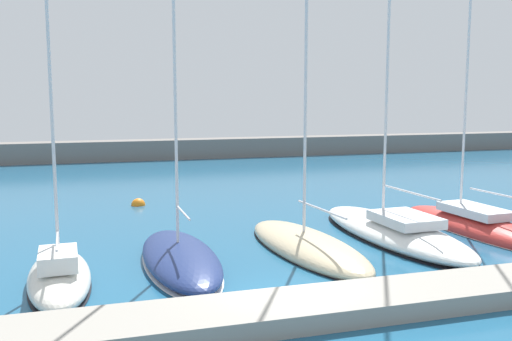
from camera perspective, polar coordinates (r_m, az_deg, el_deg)
name	(u,v)px	position (r m, az deg, el deg)	size (l,w,h in m)	color
ground_plane	(284,301)	(17.53, 2.89, -13.04)	(120.00, 120.00, 0.00)	#1E567A
dock_pier	(302,309)	(16.18, 4.66, -13.80)	(30.08, 2.33, 0.56)	gray
breakwater_seawall	(147,150)	(55.95, -11.02, 2.08)	(108.00, 2.58, 1.91)	slate
sailboat_ivory_second	(59,276)	(19.71, -19.30, -10.04)	(2.20, 6.21, 11.18)	silver
sailboat_navy_third	(180,257)	(21.00, -7.69, -8.69)	(2.71, 8.05, 15.73)	navy
sailboat_sand_fourth	(307,246)	(22.80, 5.15, -7.58)	(3.61, 9.09, 16.31)	beige
sailboat_white_fifth	(393,230)	(25.34, 13.69, -5.89)	(3.62, 10.72, 18.75)	white
sailboat_red_sixth	(481,227)	(27.63, 21.81, -5.30)	(3.29, 10.38, 20.91)	#B72D28
mooring_buoy_orange	(138,205)	(32.71, -11.83, -3.47)	(0.80, 0.80, 0.80)	orange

